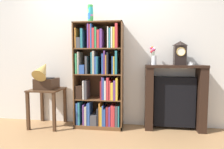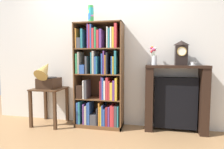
% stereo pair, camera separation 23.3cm
% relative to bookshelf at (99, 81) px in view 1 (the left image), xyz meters
% --- Properties ---
extents(ground_plane, '(7.54, 6.40, 0.02)m').
position_rel_bookshelf_xyz_m(ground_plane, '(-0.01, -0.10, -0.78)').
color(ground_plane, '#997047').
extents(wall_back, '(4.54, 0.08, 2.60)m').
position_rel_bookshelf_xyz_m(wall_back, '(0.16, 0.22, 0.53)').
color(wall_back, silver).
rests_on(wall_back, ground).
extents(bookshelf, '(0.78, 0.34, 1.71)m').
position_rel_bookshelf_xyz_m(bookshelf, '(0.00, 0.00, 0.00)').
color(bookshelf, brown).
rests_on(bookshelf, ground).
extents(cup_stack, '(0.09, 0.09, 0.28)m').
position_rel_bookshelf_xyz_m(cup_stack, '(-0.14, -0.01, 1.07)').
color(cup_stack, green).
rests_on(cup_stack, bookshelf).
extents(side_table_left, '(0.50, 0.50, 0.63)m').
position_rel_bookshelf_xyz_m(side_table_left, '(-0.88, -0.07, -0.30)').
color(side_table_left, '#472D1C').
rests_on(side_table_left, ground).
extents(gramophone, '(0.31, 0.48, 0.51)m').
position_rel_bookshelf_xyz_m(gramophone, '(-0.88, -0.12, 0.06)').
color(gramophone, '#382316').
rests_on(gramophone, side_table_left).
extents(fireplace_mantel, '(0.92, 0.28, 1.03)m').
position_rel_bookshelf_xyz_m(fireplace_mantel, '(1.20, 0.06, -0.26)').
color(fireplace_mantel, black).
rests_on(fireplace_mantel, ground).
extents(mantel_clock, '(0.17, 0.14, 0.37)m').
position_rel_bookshelf_xyz_m(mantel_clock, '(1.27, 0.04, 0.45)').
color(mantel_clock, black).
rests_on(mantel_clock, fireplace_mantel).
extents(flower_vase, '(0.11, 0.14, 0.29)m').
position_rel_bookshelf_xyz_m(flower_vase, '(0.87, 0.03, 0.39)').
color(flower_vase, silver).
rests_on(flower_vase, fireplace_mantel).
extents(teacup_with_saucer, '(0.14, 0.14, 0.05)m').
position_rel_bookshelf_xyz_m(teacup_with_saucer, '(1.42, 0.04, 0.29)').
color(teacup_with_saucer, white).
rests_on(teacup_with_saucer, fireplace_mantel).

